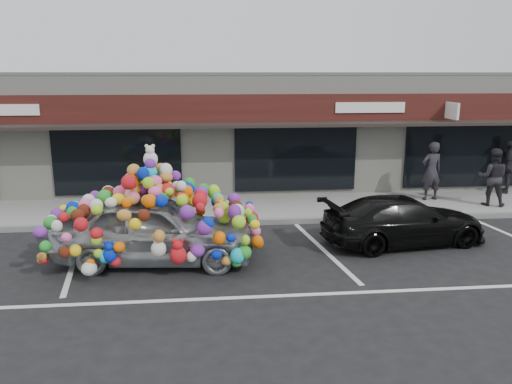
{
  "coord_description": "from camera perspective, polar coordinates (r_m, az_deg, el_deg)",
  "views": [
    {
      "loc": [
        -0.01,
        -11.28,
        4.27
      ],
      "look_at": [
        1.23,
        1.4,
        1.23
      ],
      "focal_mm": 35.0,
      "sensor_mm": 36.0,
      "label": 1
    }
  ],
  "objects": [
    {
      "name": "sidewalk",
      "position": [
        15.85,
        -5.36,
        -2.01
      ],
      "size": [
        26.0,
        3.0,
        0.15
      ],
      "primitive_type": "cube",
      "color": "gray",
      "rests_on": "ground"
    },
    {
      "name": "ground",
      "position": [
        12.06,
        -5.22,
        -7.39
      ],
      "size": [
        90.0,
        90.0,
        0.0
      ],
      "primitive_type": "plane",
      "color": "black",
      "rests_on": "ground"
    },
    {
      "name": "pedestrian_b",
      "position": [
        17.52,
        25.41,
        1.56
      ],
      "size": [
        1.1,
        1.01,
        1.84
      ],
      "primitive_type": "imported",
      "rotation": [
        0.0,
        0.0,
        2.7
      ],
      "color": "black",
      "rests_on": "sidewalk"
    },
    {
      "name": "lane_line",
      "position": [
        10.14,
        6.51,
        -11.55
      ],
      "size": [
        14.0,
        0.12,
        0.01
      ],
      "primitive_type": "cube",
      "color": "silver",
      "rests_on": "ground"
    },
    {
      "name": "parking_stripe_left",
      "position": [
        12.66,
        -19.99,
        -7.14
      ],
      "size": [
        0.73,
        4.37,
        0.01
      ],
      "primitive_type": "cube",
      "rotation": [
        0.0,
        0.0,
        0.14
      ],
      "color": "silver",
      "rests_on": "ground"
    },
    {
      "name": "parking_stripe_mid",
      "position": [
        12.57,
        7.73,
        -6.57
      ],
      "size": [
        0.73,
        4.37,
        0.01
      ],
      "primitive_type": "cube",
      "rotation": [
        0.0,
        0.0,
        0.14
      ],
      "color": "silver",
      "rests_on": "ground"
    },
    {
      "name": "kerb",
      "position": [
        14.41,
        -5.32,
        -3.59
      ],
      "size": [
        26.0,
        0.18,
        0.16
      ],
      "primitive_type": "cube",
      "color": "slate",
      "rests_on": "ground"
    },
    {
      "name": "black_sedan",
      "position": [
        13.31,
        16.53,
        -3.12
      ],
      "size": [
        2.31,
        4.43,
        1.23
      ],
      "primitive_type": "imported",
      "rotation": [
        0.0,
        0.0,
        1.71
      ],
      "color": "black",
      "rests_on": "ground"
    },
    {
      "name": "pedestrian_c",
      "position": [
        19.62,
        26.83,
        2.67
      ],
      "size": [
        1.19,
        1.01,
        1.91
      ],
      "primitive_type": "imported",
      "rotation": [
        0.0,
        0.0,
        4.13
      ],
      "color": "#2A262C",
      "rests_on": "sidewalk"
    },
    {
      "name": "toy_car",
      "position": [
        11.66,
        -11.51,
        -3.37
      ],
      "size": [
        3.29,
        5.01,
        2.83
      ],
      "rotation": [
        0.0,
        0.0,
        1.48
      ],
      "color": "#A5ACAF",
      "rests_on": "ground"
    },
    {
      "name": "shop_building",
      "position": [
        19.84,
        -5.58,
        7.23
      ],
      "size": [
        24.0,
        7.2,
        4.31
      ],
      "color": "beige",
      "rests_on": "ground"
    },
    {
      "name": "pedestrian_a",
      "position": [
        17.51,
        19.4,
        2.28
      ],
      "size": [
        0.76,
        0.55,
        1.95
      ],
      "primitive_type": "imported",
      "rotation": [
        0.0,
        0.0,
        3.27
      ],
      "color": "black",
      "rests_on": "sidewalk"
    }
  ]
}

